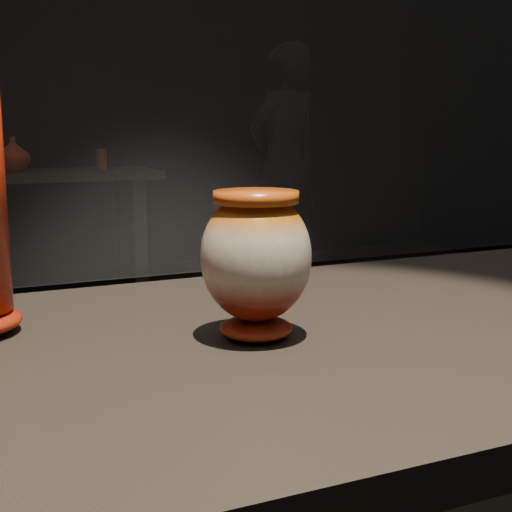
# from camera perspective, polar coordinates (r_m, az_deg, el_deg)

# --- Properties ---
(display_plinth) EXTENTS (2.00, 0.80, 0.90)m
(display_plinth) POSITION_cam_1_polar(r_m,az_deg,el_deg) (1.12, 2.86, -19.43)
(display_plinth) COLOR black
(display_plinth) RESTS_ON ground
(main_vase) EXTENTS (0.16, 0.16, 0.20)m
(main_vase) POSITION_cam_1_polar(r_m,az_deg,el_deg) (0.96, 0.00, -0.21)
(main_vase) COLOR maroon
(main_vase) RESTS_ON display_plinth
(back_vase_mid) EXTENTS (0.25, 0.25, 0.21)m
(back_vase_mid) POSITION_cam_1_polar(r_m,az_deg,el_deg) (4.58, -18.86, 7.69)
(back_vase_mid) COLOR maroon
(back_vase_mid) RESTS_ON back_shelf
(back_vase_right) EXTENTS (0.06, 0.06, 0.13)m
(back_vase_right) POSITION_cam_1_polar(r_m,az_deg,el_deg) (4.63, -12.24, 7.56)
(back_vase_right) COLOR #8F4114
(back_vase_right) RESTS_ON back_shelf
(visitor) EXTENTS (0.75, 0.59, 1.79)m
(visitor) POSITION_cam_1_polar(r_m,az_deg,el_deg) (5.53, 2.27, 7.50)
(visitor) COLOR black
(visitor) RESTS_ON ground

